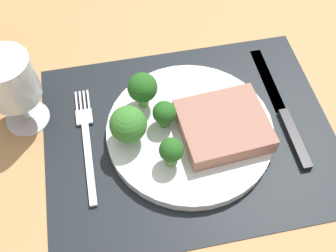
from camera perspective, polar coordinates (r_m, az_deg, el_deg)
ground_plane at (r=61.34cm, az=2.91°, el=-2.00°), size 140.00×110.00×3.00cm
placemat at (r=59.94cm, az=2.97°, el=-1.18°), size 41.58×32.84×0.30cm
plate at (r=59.14cm, az=3.01°, el=-0.69°), size 23.80×23.80×1.60cm
steak at (r=57.55cm, az=7.66°, el=0.05°), size 12.53×11.30×2.59cm
broccoli_near_fork at (r=56.60cm, az=-0.50°, el=1.76°), size 3.29×3.29×4.42cm
broccoli_center at (r=58.01cm, az=-3.55°, el=5.25°), size 4.26×4.26×5.98cm
broccoli_back_left at (r=53.13cm, az=0.46°, el=-3.48°), size 3.24×3.24×4.73cm
broccoli_near_steak at (r=54.71cm, az=-5.47°, el=-0.15°), size 5.06×5.06×5.94cm
fork at (r=59.86cm, az=-11.15°, el=-2.16°), size 2.40×19.20×0.50cm
knife at (r=63.73cm, az=15.71°, el=1.65°), size 1.80×23.00×0.80cm
wine_glass at (r=58.78cm, az=-20.93°, el=5.58°), size 7.10×7.10×12.54cm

